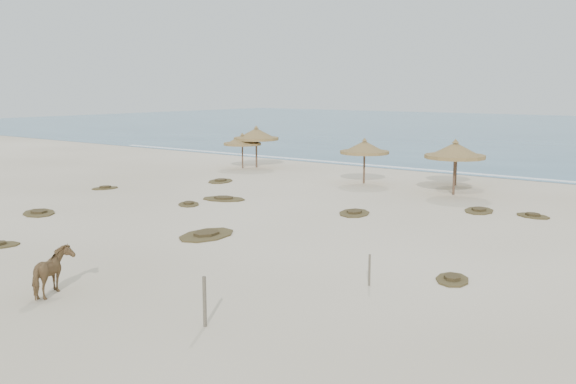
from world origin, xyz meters
name	(u,v)px	position (x,y,z in m)	size (l,w,h in m)	color
ground	(183,246)	(0.00, 0.00, 0.00)	(160.00, 160.00, 0.00)	beige
foam_line	(458,173)	(0.00, 26.00, 0.00)	(70.00, 0.60, 0.01)	white
palapa_0	(242,141)	(-13.61, 18.89, 2.01)	(3.45, 3.45, 2.60)	brown
palapa_1	(256,135)	(-13.09, 19.84, 2.41)	(3.81, 3.81, 3.11)	brown
palapa_2	(364,148)	(-2.66, 17.72, 2.18)	(3.60, 3.60, 2.82)	brown
palapa_3	(457,152)	(2.15, 20.39, 2.04)	(3.36, 3.36, 2.63)	brown
palapa_4	(455,151)	(3.44, 17.05, 2.40)	(3.76, 3.76, 3.09)	brown
horse	(52,272)	(1.32, -6.29, 0.68)	(0.73, 1.60, 1.35)	brown
fence_post_near	(205,302)	(6.47, -5.41, 0.64)	(0.10, 0.10, 1.28)	#665E4C
fence_post_far	(369,270)	(8.04, -0.06, 0.48)	(0.07, 0.07, 0.97)	#665E4C
scrub_0	(39,213)	(-9.89, 0.18, 0.05)	(2.60, 2.28, 0.16)	brown
scrub_1	(224,199)	(-5.60, 8.24, 0.05)	(2.72, 2.20, 0.16)	brown
scrub_2	(189,204)	(-5.95, 6.04, 0.05)	(1.88, 1.84, 0.16)	brown
scrub_3	(354,213)	(1.91, 9.12, 0.05)	(2.13, 2.54, 0.16)	brown
scrub_4	(452,279)	(9.82, 1.92, 0.05)	(1.50, 1.81, 0.16)	brown
scrub_6	(220,181)	(-10.21, 12.89, 0.05)	(2.23, 2.61, 0.16)	brown
scrub_7	(479,210)	(6.34, 13.23, 0.05)	(1.82, 2.33, 0.16)	brown
scrub_8	(105,188)	(-13.63, 6.73, 0.05)	(1.41, 1.79, 0.16)	brown
scrub_9	(207,234)	(-0.44, 1.70, 0.05)	(2.16, 2.99, 0.16)	brown
scrub_10	(533,216)	(8.78, 13.49, 0.05)	(1.92, 1.58, 0.16)	brown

